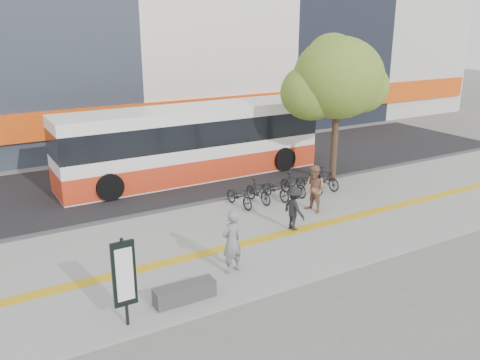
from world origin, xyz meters
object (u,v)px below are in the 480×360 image
pedestrian_tan (314,189)px  bus (192,144)px  signboard (124,275)px  pedestrian_dark (294,209)px  bench (185,293)px  seated_woman (232,242)px  street_tree (336,80)px

pedestrian_tan → bus: bearing=-171.2°
signboard → pedestrian_dark: signboard is taller
bench → pedestrian_dark: 5.64m
bench → seated_woman: bearing=23.0°
bench → bus: (4.78, 9.70, 1.26)m
bus → bench: bearing=-116.2°
bench → seated_woman: seated_woman is taller
bus → pedestrian_tan: bus is taller
signboard → bus: 11.87m
signboard → seated_woman: signboard is taller
seated_woman → pedestrian_dark: seated_woman is taller
seated_woman → pedestrian_dark: 3.67m
bus → pedestrian_tan: size_ratio=6.79×
pedestrian_tan → pedestrian_dark: size_ratio=1.17×
seated_woman → bus: bearing=-121.8°
pedestrian_tan → pedestrian_dark: 1.90m
seated_woman → pedestrian_tan: seated_woman is taller
seated_woman → pedestrian_dark: (3.30, 1.58, -0.17)m
bus → signboard: bearing=-122.5°
bench → pedestrian_dark: bearing=24.6°
signboard → bus: (6.38, 10.01, 0.20)m
bus → pedestrian_dark: (0.32, -7.36, -0.73)m
bench → pedestrian_dark: size_ratio=1.06×
bus → pedestrian_tan: bearing=-73.0°
seated_woman → pedestrian_dark: size_ratio=1.22×
signboard → bus: size_ratio=0.18×
bench → street_tree: (9.78, 6.02, 4.21)m
street_tree → pedestrian_dark: street_tree is taller
bus → pedestrian_tan: 6.69m
street_tree → pedestrian_tan: bearing=-138.5°
signboard → bus: bearing=57.5°
bus → seated_woman: size_ratio=6.51×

